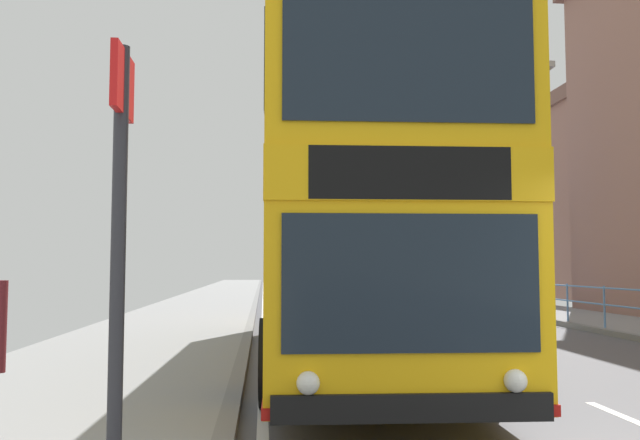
% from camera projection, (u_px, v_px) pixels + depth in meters
% --- Properties ---
extents(double_decker_bus_main, '(2.95, 11.27, 4.49)m').
position_uv_depth(double_decker_bus_main, '(347.00, 225.00, 11.16)').
color(double_decker_bus_main, '#F4B20F').
rests_on(double_decker_bus_main, ground).
extents(background_bus_far_lane, '(2.90, 10.54, 3.02)m').
position_uv_depth(background_bus_far_lane, '(424.00, 266.00, 27.80)').
color(background_bus_far_lane, navy).
rests_on(background_bus_far_lane, ground).
extents(pedestrian_railing_far_kerb, '(0.05, 23.66, 1.03)m').
position_uv_depth(pedestrian_railing_far_kerb, '(567.00, 296.00, 18.06)').
color(pedestrian_railing_far_kerb, '#598CC6').
rests_on(pedestrian_railing_far_kerb, ground).
extents(bus_stop_sign_near, '(0.08, 0.44, 2.72)m').
position_uv_depth(bus_stop_sign_near, '(119.00, 236.00, 3.53)').
color(bus_stop_sign_near, '#2D2D33').
rests_on(bus_stop_sign_near, ground).
extents(street_lamp_far_side, '(0.28, 0.60, 8.29)m').
position_uv_depth(street_lamp_far_side, '(550.00, 168.00, 21.54)').
color(street_lamp_far_side, '#38383D').
rests_on(street_lamp_far_side, ground).
extents(bare_tree_far_00, '(2.14, 2.24, 6.89)m').
position_uv_depth(bare_tree_far_00, '(479.00, 227.00, 30.93)').
color(bare_tree_far_00, brown).
rests_on(bare_tree_far_00, ground).
extents(bare_tree_far_01, '(1.86, 1.34, 6.92)m').
position_uv_depth(bare_tree_far_01, '(399.00, 242.00, 44.32)').
color(bare_tree_far_01, '#423328').
rests_on(bare_tree_far_01, ground).
extents(background_building_01, '(14.12, 11.46, 8.69)m').
position_uv_depth(background_building_01, '(603.00, 225.00, 42.69)').
color(background_building_01, '#B2A899').
rests_on(background_building_01, ground).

